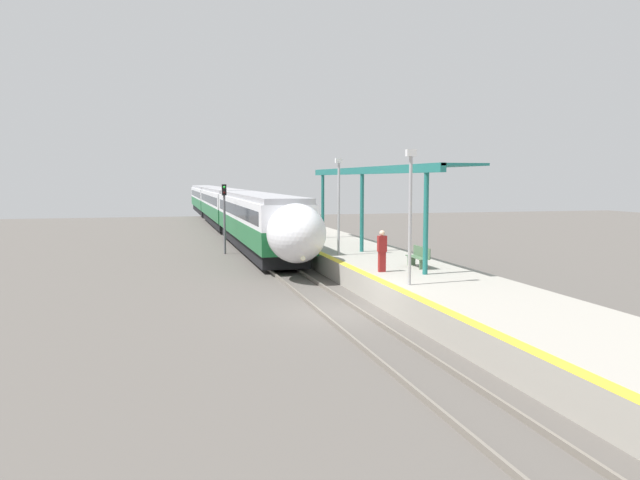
# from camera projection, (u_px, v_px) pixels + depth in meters

# --- Properties ---
(ground_plane) EXTENTS (120.00, 120.00, 0.00)m
(ground_plane) POSITION_uv_depth(u_px,v_px,m) (339.00, 313.00, 22.17)
(ground_plane) COLOR #56514C
(rail_left) EXTENTS (0.08, 90.00, 0.15)m
(rail_left) POSITION_uv_depth(u_px,v_px,m) (320.00, 312.00, 21.98)
(rail_left) COLOR slate
(rail_left) RESTS_ON ground_plane
(rail_right) EXTENTS (0.08, 90.00, 0.15)m
(rail_right) POSITION_uv_depth(u_px,v_px,m) (358.00, 310.00, 22.34)
(rail_right) COLOR slate
(rail_right) RESTS_ON ground_plane
(train) EXTENTS (2.86, 71.13, 3.80)m
(train) POSITION_uv_depth(u_px,v_px,m) (224.00, 205.00, 61.42)
(train) COLOR black
(train) RESTS_ON ground_plane
(platform_right) EXTENTS (5.03, 64.00, 0.95)m
(platform_right) POSITION_uv_depth(u_px,v_px,m) (447.00, 294.00, 23.16)
(platform_right) COLOR #9E998E
(platform_right) RESTS_ON ground_plane
(platform_bench) EXTENTS (0.44, 1.73, 0.89)m
(platform_bench) POSITION_uv_depth(u_px,v_px,m) (419.00, 256.00, 26.88)
(platform_bench) COLOR #4C6B4C
(platform_bench) RESTS_ON platform_right
(person_waiting) EXTENTS (0.36, 0.23, 1.72)m
(person_waiting) POSITION_uv_depth(u_px,v_px,m) (382.00, 250.00, 25.52)
(person_waiting) COLOR maroon
(person_waiting) RESTS_ON platform_right
(railway_signal) EXTENTS (0.28, 0.28, 4.42)m
(railway_signal) POSITION_uv_depth(u_px,v_px,m) (224.00, 212.00, 39.32)
(railway_signal) COLOR #59595E
(railway_signal) RESTS_ON ground_plane
(lamppost_near) EXTENTS (0.36, 0.20, 4.84)m
(lamppost_near) POSITION_uv_depth(u_px,v_px,m) (410.00, 207.00, 22.16)
(lamppost_near) COLOR #9E9EA3
(lamppost_near) RESTS_ON platform_right
(lamppost_mid) EXTENTS (0.36, 0.20, 4.84)m
(lamppost_mid) POSITION_uv_depth(u_px,v_px,m) (339.00, 199.00, 31.01)
(lamppost_mid) COLOR #9E9EA3
(lamppost_mid) RESTS_ON platform_right
(station_canopy) EXTENTS (2.02, 19.21, 4.41)m
(station_canopy) POSITION_uv_depth(u_px,v_px,m) (373.00, 173.00, 32.47)
(station_canopy) COLOR #1E6B66
(station_canopy) RESTS_ON platform_right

